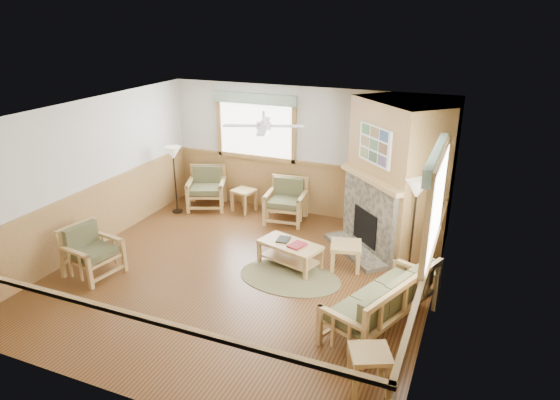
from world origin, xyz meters
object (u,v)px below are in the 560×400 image
at_px(armchair_back_left, 206,188).
at_px(end_table_chairs, 244,200).
at_px(floor_lamp_right, 413,228).
at_px(armchair_left, 92,252).
at_px(end_table_sofa, 369,370).
at_px(sofa, 382,300).
at_px(footstool, 346,256).
at_px(floor_lamp_left, 175,180).
at_px(coffee_table, 290,255).
at_px(armchair_back_right, 286,201).

height_order(armchair_back_left, end_table_chairs, armchair_back_left).
distance_m(armchair_back_left, floor_lamp_right, 4.84).
bearing_deg(armchair_left, armchair_back_left, 6.38).
relative_size(armchair_left, floor_lamp_right, 0.50).
relative_size(armchair_back_left, end_table_sofa, 1.75).
xyz_separation_m(sofa, footstool, (-0.91, 1.47, -0.20)).
bearing_deg(footstool, floor_lamp_left, 165.82).
relative_size(armchair_left, end_table_chairs, 1.70).
xyz_separation_m(footstool, floor_lamp_left, (-4.06, 1.03, 0.51)).
distance_m(coffee_table, end_table_sofa, 3.09).
bearing_deg(floor_lamp_left, end_table_chairs, 24.14).
bearing_deg(armchair_back_right, armchair_left, -129.24).
relative_size(armchair_left, end_table_sofa, 1.65).
bearing_deg(armchair_back_right, footstool, -48.00).
bearing_deg(armchair_left, floor_lamp_right, -57.80).
xyz_separation_m(armchair_left, floor_lamp_right, (4.82, 2.01, 0.42)).
bearing_deg(armchair_left, end_table_sofa, -90.90).
height_order(coffee_table, footstool, footstool).
relative_size(armchair_back_left, armchair_left, 1.06).
relative_size(end_table_sofa, footstool, 1.00).
height_order(sofa, footstool, sofa).
height_order(armchair_back_left, coffee_table, armchair_back_left).
height_order(end_table_chairs, floor_lamp_left, floor_lamp_left).
bearing_deg(armchair_back_right, armchair_back_left, 171.79).
bearing_deg(armchair_left, footstool, -54.57).
distance_m(armchair_left, end_table_sofa, 4.90).
relative_size(armchair_back_right, floor_lamp_right, 0.52).
relative_size(sofa, floor_lamp_right, 1.11).
relative_size(floor_lamp_left, floor_lamp_right, 0.88).
height_order(armchair_back_left, footstool, armchair_back_left).
height_order(end_table_chairs, end_table_sofa, end_table_sofa).
height_order(armchair_back_right, coffee_table, armchair_back_right).
bearing_deg(floor_lamp_right, end_table_chairs, 159.07).
height_order(armchair_back_left, armchair_left, armchair_back_left).
distance_m(armchair_back_left, end_table_chairs, 0.89).
distance_m(sofa, end_table_sofa, 1.27).
xyz_separation_m(sofa, end_table_sofa, (0.13, -1.25, -0.17)).
height_order(sofa, floor_lamp_right, floor_lamp_right).
bearing_deg(floor_lamp_right, floor_lamp_left, 170.56).
distance_m(armchair_back_right, coffee_table, 1.97).
height_order(armchair_back_right, end_table_chairs, armchair_back_right).
bearing_deg(floor_lamp_left, coffee_table, -22.95).
distance_m(coffee_table, footstool, 0.95).
distance_m(armchair_left, coffee_table, 3.27).
bearing_deg(armchair_back_left, armchair_back_right, -23.62).
height_order(end_table_sofa, floor_lamp_left, floor_lamp_left).
bearing_deg(end_table_sofa, armchair_back_left, 137.60).
xyz_separation_m(end_table_sofa, floor_lamp_right, (0.00, 2.90, 0.58)).
distance_m(end_table_sofa, footstool, 2.91).
bearing_deg(armchair_back_right, end_table_sofa, -63.92).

